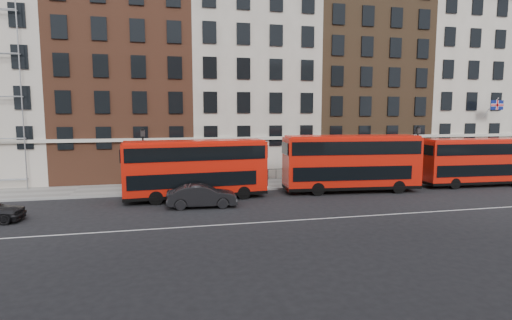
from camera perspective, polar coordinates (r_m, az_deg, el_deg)
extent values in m
plane|color=black|center=(27.36, 6.92, -7.32)|extent=(120.00, 120.00, 0.00)
cube|color=gray|center=(37.17, 1.42, -3.44)|extent=(80.00, 5.00, 0.15)
cube|color=gray|center=(34.79, 2.44, -4.13)|extent=(80.00, 0.30, 0.16)
cube|color=white|center=(25.54, 8.46, -8.34)|extent=(70.00, 0.12, 0.01)
cube|color=brown|center=(43.34, -18.20, 12.16)|extent=(12.80, 10.00, 22.00)
cube|color=#A49F91|center=(44.00, -1.01, 10.44)|extent=(12.80, 10.00, 19.00)
cube|color=brown|center=(48.37, 14.29, 11.08)|extent=(12.80, 10.00, 21.00)
cube|color=#B3AB9B|center=(55.32, 26.32, 9.50)|extent=(12.80, 10.00, 20.00)
cube|color=red|center=(30.94, -8.61, -1.22)|extent=(10.94, 3.35, 4.06)
cube|color=black|center=(31.26, -8.55, -4.68)|extent=(10.94, 3.39, 0.25)
cube|color=black|center=(31.00, -9.16, -2.51)|extent=(9.72, 3.34, 1.08)
cube|color=black|center=(30.80, -8.66, 1.10)|extent=(10.54, 3.40, 1.03)
cube|color=red|center=(30.73, -8.68, 2.63)|extent=(10.62, 3.12, 0.18)
cube|color=black|center=(32.30, 0.99, -2.24)|extent=(0.25, 2.26, 1.33)
cube|color=black|center=(32.15, 0.99, -0.31)|extent=(0.22, 1.95, 0.43)
cylinder|color=black|center=(30.85, -1.79, -4.70)|extent=(1.05, 0.36, 1.03)
cylinder|color=black|center=(33.04, -2.85, -3.95)|extent=(1.05, 0.36, 1.03)
cylinder|color=black|center=(29.83, -14.10, -5.29)|extent=(1.05, 0.36, 1.03)
cylinder|color=black|center=(32.09, -14.33, -4.46)|extent=(1.05, 0.36, 1.03)
cube|color=red|center=(34.41, 13.47, -0.35)|extent=(11.50, 3.68, 4.25)
cube|color=black|center=(34.70, 13.38, -3.62)|extent=(11.50, 3.72, 0.26)
cube|color=black|center=(34.39, 12.93, -1.56)|extent=(10.22, 3.65, 1.13)
cube|color=black|center=(34.28, 13.52, 1.84)|extent=(11.08, 3.73, 1.08)
cube|color=red|center=(34.22, 13.56, 3.28)|extent=(11.16, 3.44, 0.19)
cube|color=black|center=(36.96, 21.69, -1.47)|extent=(0.30, 2.37, 1.40)
cube|color=black|center=(36.82, 21.76, 0.31)|extent=(0.27, 2.05, 0.45)
cylinder|color=black|center=(35.12, 19.68, -3.66)|extent=(1.10, 0.40, 1.08)
cylinder|color=black|center=(37.24, 17.97, -3.03)|extent=(1.10, 0.40, 1.08)
cylinder|color=black|center=(32.53, 8.83, -4.14)|extent=(1.10, 0.40, 1.08)
cylinder|color=black|center=(34.81, 7.69, -3.42)|extent=(1.10, 0.40, 1.08)
cube|color=red|center=(41.44, 29.00, -0.17)|extent=(10.34, 2.91, 3.85)
cube|color=black|center=(41.67, 28.87, -2.64)|extent=(10.34, 2.94, 0.23)
cube|color=black|center=(41.33, 28.64, -1.09)|extent=(9.18, 2.93, 1.02)
cube|color=black|center=(41.34, 29.10, 1.47)|extent=(9.96, 2.97, 0.98)
cube|color=red|center=(41.29, 29.16, 2.55)|extent=(10.04, 2.70, 0.18)
cylinder|color=black|center=(44.63, 31.29, -2.18)|extent=(0.99, 0.32, 0.98)
cylinder|color=black|center=(39.02, 26.54, -3.05)|extent=(0.99, 0.32, 0.98)
cylinder|color=black|center=(40.77, 24.70, -2.57)|extent=(0.99, 0.32, 0.98)
imported|color=black|center=(28.49, -7.72, -5.10)|extent=(4.99, 1.97, 1.62)
cylinder|color=black|center=(34.02, -15.75, -0.58)|extent=(0.14, 0.14, 4.60)
cylinder|color=black|center=(34.32, -15.65, -3.90)|extent=(0.32, 0.32, 0.60)
cube|color=#262626|center=(33.81, -15.89, 3.71)|extent=(0.32, 0.32, 0.55)
cone|color=black|center=(33.79, -15.91, 4.30)|extent=(0.44, 0.44, 0.25)
cylinder|color=black|center=(40.83, 22.00, 0.35)|extent=(0.14, 0.14, 4.60)
cylinder|color=black|center=(41.08, 21.87, -2.43)|extent=(0.32, 0.32, 0.60)
cube|color=#262626|center=(40.66, 22.15, 3.92)|extent=(0.32, 0.32, 0.55)
cone|color=black|center=(40.65, 22.17, 4.41)|extent=(0.44, 0.44, 0.25)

